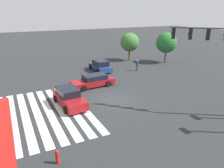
{
  "coord_description": "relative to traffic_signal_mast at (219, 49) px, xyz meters",
  "views": [
    {
      "loc": [
        17.35,
        -8.61,
        8.24
      ],
      "look_at": [
        0.0,
        0.0,
        1.59
      ],
      "focal_mm": 35.0,
      "sensor_mm": 36.0,
      "label": 1
    }
  ],
  "objects": [
    {
      "name": "fire_hydrant",
      "position": [
        0.76,
        -12.9,
        -4.95
      ],
      "size": [
        0.22,
        0.22,
        0.86
      ],
      "color": "red",
      "rests_on": "ground_plane"
    },
    {
      "name": "pedestrian",
      "position": [
        -13.9,
        1.73,
        -4.5
      ],
      "size": [
        0.41,
        0.41,
        1.58
      ],
      "rotation": [
        0.0,
        0.0,
        -0.79
      ],
      "color": "brown",
      "rests_on": "ground_plane"
    },
    {
      "name": "car_4",
      "position": [
        -16.16,
        -2.94,
        -4.65
      ],
      "size": [
        4.33,
        2.07,
        1.52
      ],
      "rotation": [
        0.0,
        0.0,
        3.15
      ],
      "color": "navy",
      "rests_on": "ground_plane"
    },
    {
      "name": "car_1",
      "position": [
        -6.7,
        -10.09,
        -4.65
      ],
      "size": [
        4.62,
        2.26,
        1.55
      ],
      "rotation": [
        0.0,
        0.0,
        0.08
      ],
      "color": "maroon",
      "rests_on": "ground_plane"
    },
    {
      "name": "tree_corner_b",
      "position": [
        -19.98,
        4.06,
        -2.28
      ],
      "size": [
        3.07,
        3.07,
        4.64
      ],
      "color": "brown",
      "rests_on": "ground_plane"
    },
    {
      "name": "traffic_signal_mast",
      "position": [
        0.0,
        0.0,
        0.0
      ],
      "size": [
        4.28,
        4.28,
        7.14
      ],
      "rotation": [
        0.0,
        0.0,
        -2.36
      ],
      "color": "#47474C",
      "rests_on": "ground_plane"
    },
    {
      "name": "car_2",
      "position": [
        -10.47,
        -6.26,
        -4.74
      ],
      "size": [
        2.32,
        4.95,
        1.33
      ],
      "rotation": [
        0.0,
        0.0,
        -1.49
      ],
      "color": "maroon",
      "rests_on": "ground_plane"
    },
    {
      "name": "ground_plane",
      "position": [
        -6.09,
        -6.09,
        -5.38
      ],
      "size": [
        150.18,
        150.18,
        0.0
      ],
      "primitive_type": "plane",
      "color": "#2B2D30"
    },
    {
      "name": "crosswalk_markings",
      "position": [
        -6.09,
        -13.0,
        -5.37
      ],
      "size": [
        10.89,
        8.2,
        0.01
      ],
      "rotation": [
        0.0,
        0.0,
        1.57
      ],
      "color": "silver",
      "rests_on": "ground_plane"
    },
    {
      "name": "tree_corner_c",
      "position": [
        -16.08,
        8.49,
        -2.15
      ],
      "size": [
        3.26,
        3.26,
        4.87
      ],
      "color": "brown",
      "rests_on": "ground_plane"
    }
  ]
}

